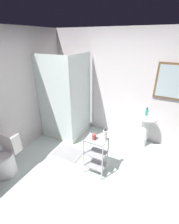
# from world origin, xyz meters

# --- Properties ---
(ground_plane) EXTENTS (4.20, 4.20, 0.02)m
(ground_plane) POSITION_xyz_m (0.00, 0.00, -0.01)
(ground_plane) COLOR silver
(wall_back) EXTENTS (4.20, 0.14, 2.50)m
(wall_back) POSITION_xyz_m (0.01, 1.85, 1.25)
(wall_back) COLOR silver
(wall_back) RESTS_ON ground_plane
(wall_left) EXTENTS (0.10, 4.20, 2.50)m
(wall_left) POSITION_xyz_m (-1.85, 0.00, 1.25)
(wall_left) COLOR silver
(wall_left) RESTS_ON ground_plane
(shower_stall) EXTENTS (0.92, 0.92, 2.00)m
(shower_stall) POSITION_xyz_m (-1.20, 1.19, 0.46)
(shower_stall) COLOR white
(shower_stall) RESTS_ON ground_plane
(pedestal_sink) EXTENTS (0.46, 0.37, 0.81)m
(pedestal_sink) POSITION_xyz_m (0.62, 1.52, 0.58)
(pedestal_sink) COLOR white
(pedestal_sink) RESTS_ON ground_plane
(sink_faucet) EXTENTS (0.03, 0.03, 0.10)m
(sink_faucet) POSITION_xyz_m (0.62, 1.64, 0.86)
(sink_faucet) COLOR silver
(sink_faucet) RESTS_ON pedestal_sink
(toilet) EXTENTS (0.37, 0.49, 0.76)m
(toilet) POSITION_xyz_m (-1.48, -0.40, 0.31)
(toilet) COLOR white
(toilet) RESTS_ON ground_plane
(storage_cart) EXTENTS (0.38, 0.28, 0.74)m
(storage_cart) POSITION_xyz_m (-0.03, 0.33, 0.44)
(storage_cart) COLOR silver
(storage_cart) RESTS_ON ground_plane
(hand_soap_bottle) EXTENTS (0.05, 0.05, 0.18)m
(hand_soap_bottle) POSITION_xyz_m (0.60, 1.49, 0.89)
(hand_soap_bottle) COLOR #2DBC99
(hand_soap_bottle) RESTS_ON pedestal_sink
(lotion_bottle_white) EXTENTS (0.07, 0.07, 0.21)m
(lotion_bottle_white) POSITION_xyz_m (0.10, 0.41, 0.83)
(lotion_bottle_white) COLOR white
(lotion_bottle_white) RESTS_ON storage_cart
(rinse_cup) EXTENTS (0.07, 0.07, 0.10)m
(rinse_cup) POSITION_xyz_m (-0.06, 0.32, 0.79)
(rinse_cup) COLOR #B24742
(rinse_cup) RESTS_ON storage_cart
(bath_mat) EXTENTS (0.60, 0.40, 0.02)m
(bath_mat) POSITION_xyz_m (-0.77, 0.53, 0.01)
(bath_mat) COLOR gray
(bath_mat) RESTS_ON ground_plane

